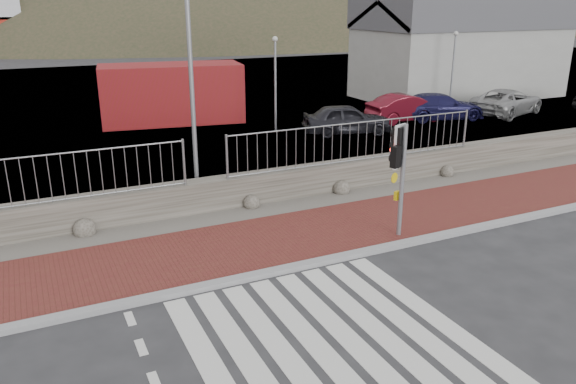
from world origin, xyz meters
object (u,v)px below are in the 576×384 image
streetlight (194,57)px  traffic_signal_far (403,157)px  car_a (347,119)px  car_c (440,107)px  car_b (407,108)px  car_d (507,102)px  shipping_container (172,93)px

streetlight → traffic_signal_far: bearing=-76.9°
car_a → car_c: bearing=-67.7°
streetlight → car_a: bearing=10.1°
car_b → car_d: size_ratio=0.85×
streetlight → shipping_container: streetlight is taller
streetlight → car_b: (12.46, 6.81, -3.47)m
traffic_signal_far → car_a: traffic_signal_far is taller
car_d → car_c: bearing=64.8°
traffic_signal_far → car_d: (14.54, 10.72, -1.40)m
car_a → car_b: size_ratio=0.96×
car_d → traffic_signal_far: bearing=107.8°
streetlight → car_b: size_ratio=1.83×
streetlight → car_b: 14.62m
traffic_signal_far → car_b: traffic_signal_far is taller
streetlight → car_a: (8.42, 5.76, -3.47)m
car_c → car_a: bearing=110.1°
traffic_signal_far → shipping_container: size_ratio=0.43×
streetlight → car_d: bearing=-5.9°
shipping_container → car_b: 11.36m
shipping_container → streetlight: bearing=-92.0°
traffic_signal_far → car_b: 14.59m
shipping_container → car_b: bearing=-16.5°
shipping_container → car_b: (10.26, -4.82, -0.71)m
streetlight → car_c: (14.19, 6.49, -3.48)m
shipping_container → car_d: 16.90m
car_a → car_c: (5.77, 0.73, -0.01)m
shipping_container → car_d: bearing=-10.7°
traffic_signal_far → car_c: 15.48m
car_a → car_b: (4.04, 1.04, 0.00)m
car_a → traffic_signal_far: bearing=170.3°
traffic_signal_far → car_a: (4.83, 10.46, -1.41)m
car_c → car_d: car_d is taller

